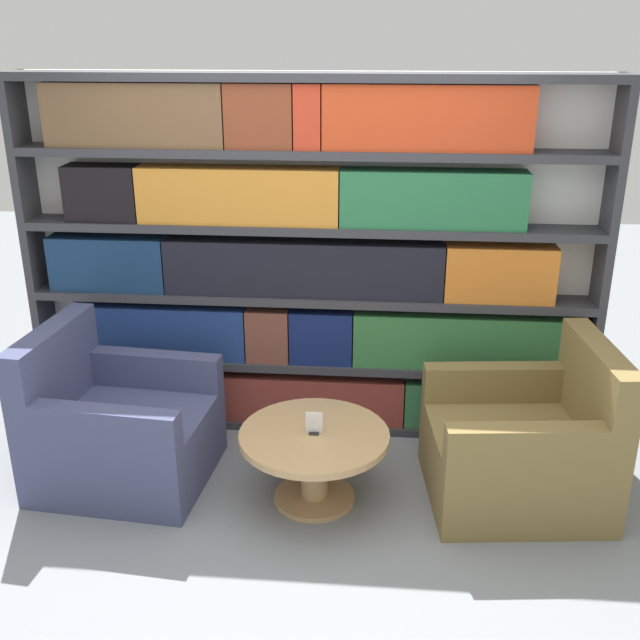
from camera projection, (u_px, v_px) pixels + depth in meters
ground_plane at (288, 537)px, 3.87m from camera, size 14.00×14.00×0.00m
bookshelf at (311, 264)px, 4.62m from camera, size 3.54×0.30×2.23m
armchair_left at (118, 430)px, 4.30m from camera, size 1.00×0.91×0.91m
armchair_right at (524, 448)px, 4.12m from camera, size 1.02×0.93×0.91m
coffee_table at (314, 452)px, 4.08m from camera, size 0.82×0.82×0.42m
table_sign at (314, 425)px, 4.01m from camera, size 0.09×0.06×0.12m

